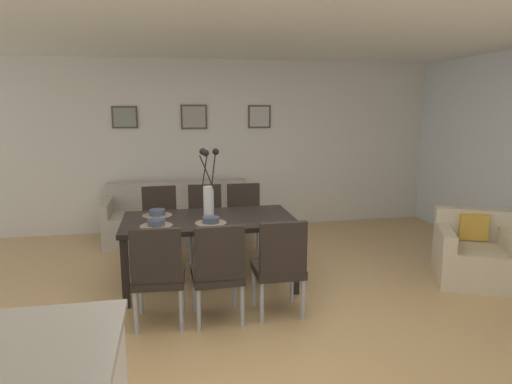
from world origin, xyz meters
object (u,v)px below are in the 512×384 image
object	(u,v)px
dining_chair_near_right	(160,220)
sofa	(179,220)
bowl_far_left	(211,219)
dining_chair_far_right	(205,218)
bowl_near_right	(157,212)
framed_picture_center	(194,117)
framed_picture_right	(259,117)
centerpiece_vase	(208,192)
dining_chair_mid_right	(245,217)
dining_chair_mid_left	(280,263)
armchair	(475,255)
dining_chair_near_left	(158,271)
dining_table	(209,225)
dining_chair_far_left	(218,268)
framed_picture_left	(125,117)
bowl_near_left	(156,222)

from	to	relation	value
dining_chair_near_right	sofa	bearing A→B (deg)	74.81
bowl_far_left	sofa	world-z (taller)	bowl_far_left
dining_chair_far_right	bowl_near_right	distance (m)	0.94
dining_chair_near_right	framed_picture_center	xyz separation A→B (m)	(0.53, 1.38, 1.23)
sofa	framed_picture_right	size ratio (longest dim) A/B	5.83
centerpiece_vase	bowl_near_right	world-z (taller)	centerpiece_vase
bowl_near_right	dining_chair_mid_right	bearing A→B (deg)	31.86
dining_chair_mid_right	framed_picture_center	size ratio (longest dim) A/B	2.34
centerpiece_vase	sofa	bearing A→B (deg)	99.03
dining_chair_mid_left	armchair	size ratio (longest dim) A/B	0.86
dining_chair_near_left	dining_table	bearing A→B (deg)	59.01
dining_chair_far_left	dining_chair_mid_right	size ratio (longest dim) A/B	1.00
framed_picture_left	framed_picture_center	xyz separation A→B (m)	(1.01, -0.00, 0.00)
bowl_far_left	centerpiece_vase	bearing A→B (deg)	89.76
framed_picture_right	bowl_far_left	bearing A→B (deg)	-111.99
framed_picture_left	dining_chair_near_right	bearing A→B (deg)	-70.76
bowl_far_left	framed_picture_left	distance (m)	2.87
dining_chair_near_left	bowl_far_left	size ratio (longest dim) A/B	5.41
dining_chair_mid_right	bowl_near_left	bearing A→B (deg)	-134.28
sofa	framed_picture_right	xyz separation A→B (m)	(1.30, 0.48, 1.47)
dining_table	bowl_far_left	bearing A→B (deg)	-90.00
dining_table	armchair	distance (m)	2.95
dining_table	dining_chair_far_left	bearing A→B (deg)	-90.27
dining_chair_mid_left	framed_picture_left	size ratio (longest dim) A/B	2.51
dining_chair_near_left	dining_chair_mid_left	bearing A→B (deg)	-0.24
framed_picture_right	framed_picture_left	bearing A→B (deg)	180.00
bowl_near_left	framed_picture_left	world-z (taller)	framed_picture_left
dining_chair_mid_right	bowl_near_right	size ratio (longest dim) A/B	5.41
dining_chair_far_left	sofa	xyz separation A→B (m)	(-0.28, 2.70, -0.23)
dining_chair_near_left	framed_picture_center	size ratio (longest dim) A/B	2.34
sofa	framed_picture_right	distance (m)	2.02
dining_table	bowl_far_left	xyz separation A→B (m)	(0.00, -0.22, 0.11)
dining_chair_far_right	bowl_far_left	world-z (taller)	dining_chair_far_right
sofa	framed_picture_right	world-z (taller)	framed_picture_right
dining_chair_near_left	dining_chair_mid_right	bearing A→B (deg)	58.91
centerpiece_vase	armchair	bearing A→B (deg)	-8.71
centerpiece_vase	sofa	size ratio (longest dim) A/B	0.36
dining_chair_far_left	bowl_near_left	world-z (taller)	dining_chair_far_left
centerpiece_vase	dining_chair_far_left	bearing A→B (deg)	-90.33
dining_chair_mid_left	bowl_near_right	world-z (taller)	dining_chair_mid_left
framed_picture_center	armchair	bearing A→B (deg)	-43.29
centerpiece_vase	armchair	size ratio (longest dim) A/B	0.69
dining_chair_far_left	sofa	size ratio (longest dim) A/B	0.45
dining_chair_near_left	dining_chair_far_left	distance (m)	0.52
dining_chair_near_left	framed_picture_left	size ratio (longest dim) A/B	2.51
dining_table	dining_chair_near_left	bearing A→B (deg)	-120.99
dining_chair_near_right	framed_picture_left	xyz separation A→B (m)	(-0.48, 1.38, 1.23)
dining_chair_near_right	centerpiece_vase	bearing A→B (deg)	-59.62
framed_picture_left	sofa	bearing A→B (deg)	-33.61
dining_chair_far_right	framed_picture_right	xyz separation A→B (m)	(0.98, 1.37, 1.23)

